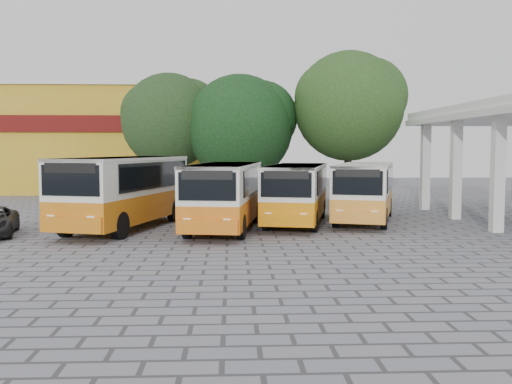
{
  "coord_description": "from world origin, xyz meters",
  "views": [
    {
      "loc": [
        -2.97,
        -20.84,
        3.4
      ],
      "look_at": [
        -1.89,
        4.08,
        1.5
      ],
      "focal_mm": 40.0,
      "sensor_mm": 36.0,
      "label": 1
    }
  ],
  "objects_px": {
    "bus_far_left": "(125,187)",
    "bus_far_right": "(365,188)",
    "bus_centre_right": "(297,190)",
    "bus_centre_left": "(225,192)"
  },
  "relations": [
    {
      "from": "bus_centre_right",
      "to": "bus_far_right",
      "type": "height_order",
      "value": "bus_far_right"
    },
    {
      "from": "bus_far_left",
      "to": "bus_centre_right",
      "type": "xyz_separation_m",
      "value": [
        7.46,
        1.15,
        -0.21
      ]
    },
    {
      "from": "bus_centre_left",
      "to": "bus_far_right",
      "type": "distance_m",
      "value": 6.93
    },
    {
      "from": "bus_far_left",
      "to": "bus_centre_right",
      "type": "bearing_deg",
      "value": 24.46
    },
    {
      "from": "bus_far_left",
      "to": "bus_centre_left",
      "type": "bearing_deg",
      "value": 8.04
    },
    {
      "from": "bus_centre_left",
      "to": "bus_centre_right",
      "type": "bearing_deg",
      "value": 36.57
    },
    {
      "from": "bus_far_right",
      "to": "bus_centre_left",
      "type": "bearing_deg",
      "value": -141.68
    },
    {
      "from": "bus_far_left",
      "to": "bus_centre_right",
      "type": "height_order",
      "value": "bus_far_left"
    },
    {
      "from": "bus_centre_left",
      "to": "bus_centre_right",
      "type": "height_order",
      "value": "bus_centre_left"
    },
    {
      "from": "bus_far_left",
      "to": "bus_far_right",
      "type": "relative_size",
      "value": 1.12
    }
  ]
}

